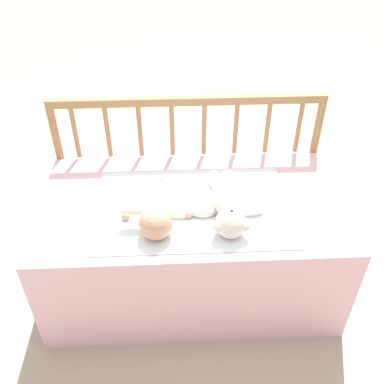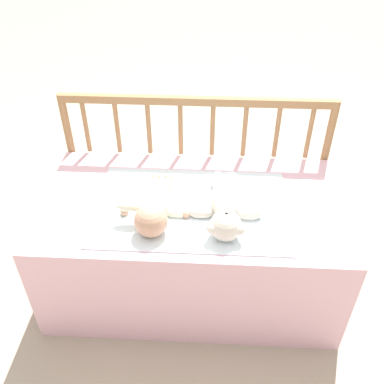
{
  "view_description": "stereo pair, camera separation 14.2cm",
  "coord_description": "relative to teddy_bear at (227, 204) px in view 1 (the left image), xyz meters",
  "views": [
    {
      "loc": [
        -0.07,
        -1.38,
        1.63
      ],
      "look_at": [
        0.0,
        -0.01,
        0.56
      ],
      "focal_mm": 40.0,
      "sensor_mm": 36.0,
      "label": 1
    },
    {
      "loc": [
        0.08,
        -1.38,
        1.63
      ],
      "look_at": [
        0.0,
        -0.01,
        0.56
      ],
      "focal_mm": 40.0,
      "sensor_mm": 36.0,
      "label": 2
    }
  ],
  "objects": [
    {
      "name": "ground_plane",
      "position": [
        -0.14,
        0.08,
        -0.55
      ],
      "size": [
        12.0,
        12.0,
        0.0
      ],
      "primitive_type": "plane",
      "color": "tan"
    },
    {
      "name": "crib_mattress",
      "position": [
        -0.14,
        0.08,
        -0.3
      ],
      "size": [
        1.27,
        0.69,
        0.5
      ],
      "color": "#EDB7C6",
      "rests_on": "ground_plane"
    },
    {
      "name": "crib_rail",
      "position": [
        -0.14,
        0.45,
        0.02
      ],
      "size": [
        1.27,
        0.04,
        0.8
      ],
      "color": "#997047",
      "rests_on": "ground_plane"
    },
    {
      "name": "baby",
      "position": [
        -0.28,
        -0.01,
        -0.0
      ],
      "size": [
        0.29,
        0.41,
        0.13
      ],
      "color": "#EAEACC",
      "rests_on": "crib_mattress"
    },
    {
      "name": "teddy_bear",
      "position": [
        0.0,
        0.0,
        0.0
      ],
      "size": [
        0.3,
        0.44,
        0.12
      ],
      "color": "silver",
      "rests_on": "crib_mattress"
    },
    {
      "name": "blanket",
      "position": [
        -0.14,
        0.04,
        -0.05
      ],
      "size": [
        0.79,
        0.52,
        0.01
      ],
      "color": "white",
      "rests_on": "crib_mattress"
    }
  ]
}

